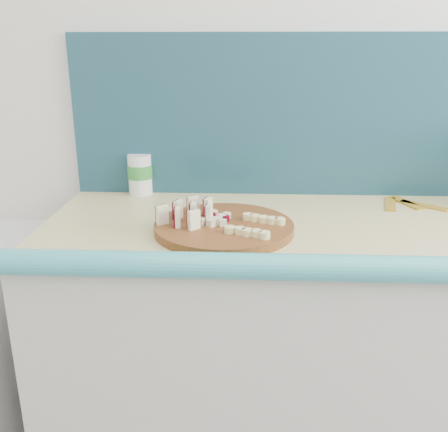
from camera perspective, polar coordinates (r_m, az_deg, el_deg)
kitchen_counter at (r=1.67m, az=22.10°, el=-15.69°), size 2.20×0.63×0.91m
backsplash at (r=1.69m, az=21.88°, el=10.42°), size 2.20×0.02×0.50m
cutting_board at (r=1.29m, az=-0.00°, el=-1.31°), size 0.47×0.47×0.02m
apple_wedges at (r=1.30m, az=-4.01°, el=0.42°), size 0.15×0.16×0.05m
apple_chunks at (r=1.30m, az=-0.93°, el=-0.32°), size 0.06×0.06×0.02m
banana_slices at (r=1.26m, az=3.66°, el=-1.06°), size 0.15×0.16×0.02m
canister at (r=1.64m, az=-9.58°, el=4.78°), size 0.08×0.08×0.13m
banana_peel at (r=1.62m, az=20.17°, el=1.28°), size 0.19×0.16×0.01m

